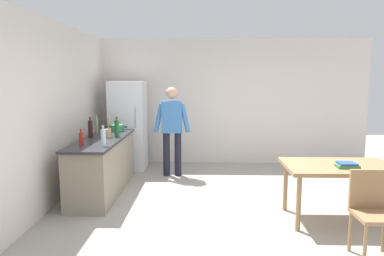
# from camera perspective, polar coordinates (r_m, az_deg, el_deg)

# --- Properties ---
(ground_plane) EXTENTS (14.00, 14.00, 0.00)m
(ground_plane) POSITION_cam_1_polar(r_m,az_deg,el_deg) (5.28, 5.81, -12.86)
(ground_plane) COLOR #9E998E
(wall_back) EXTENTS (6.40, 0.12, 2.70)m
(wall_back) POSITION_cam_1_polar(r_m,az_deg,el_deg) (7.95, 4.35, 4.15)
(wall_back) COLOR silver
(wall_back) RESTS_ON ground_plane
(wall_left) EXTENTS (0.12, 5.60, 2.70)m
(wall_left) POSITION_cam_1_polar(r_m,az_deg,el_deg) (5.60, -21.72, 2.03)
(wall_left) COLOR silver
(wall_left) RESTS_ON ground_plane
(kitchen_counter) EXTENTS (0.64, 2.20, 0.90)m
(kitchen_counter) POSITION_cam_1_polar(r_m,az_deg,el_deg) (6.11, -13.86, -5.73)
(kitchen_counter) COLOR gray
(kitchen_counter) RESTS_ON ground_plane
(refrigerator) EXTENTS (0.70, 0.67, 1.80)m
(refrigerator) POSITION_cam_1_polar(r_m,az_deg,el_deg) (7.54, -10.04, 0.41)
(refrigerator) COLOR white
(refrigerator) RESTS_ON ground_plane
(person) EXTENTS (0.70, 0.22, 1.70)m
(person) POSITION_cam_1_polar(r_m,az_deg,el_deg) (6.85, -3.18, 0.44)
(person) COLOR #1E1E2D
(person) RESTS_ON ground_plane
(dining_table) EXTENTS (1.40, 0.90, 0.75)m
(dining_table) POSITION_cam_1_polar(r_m,az_deg,el_deg) (5.10, 22.17, -6.25)
(dining_table) COLOR #9E754C
(dining_table) RESTS_ON ground_plane
(chair) EXTENTS (0.42, 0.42, 0.91)m
(chair) POSITION_cam_1_polar(r_m,az_deg,el_deg) (4.28, 26.68, -11.13)
(chair) COLOR #9E754C
(chair) RESTS_ON ground_plane
(cooking_pot) EXTENTS (0.40, 0.28, 0.12)m
(cooking_pot) POSITION_cam_1_polar(r_m,az_deg,el_deg) (6.77, -11.86, 0.03)
(cooking_pot) COLOR #2D845B
(cooking_pot) RESTS_ON kitchen_counter
(utensil_jar) EXTENTS (0.11, 0.11, 0.32)m
(utensil_jar) POSITION_cam_1_polar(r_m,az_deg,el_deg) (6.07, -13.13, -0.73)
(utensil_jar) COLOR tan
(utensil_jar) RESTS_ON kitchen_counter
(bottle_water_clear) EXTENTS (0.07, 0.07, 0.30)m
(bottle_water_clear) POSITION_cam_1_polar(r_m,az_deg,el_deg) (5.29, -13.82, -1.50)
(bottle_water_clear) COLOR silver
(bottle_water_clear) RESTS_ON kitchen_counter
(bottle_wine_green) EXTENTS (0.08, 0.08, 0.34)m
(bottle_wine_green) POSITION_cam_1_polar(r_m,az_deg,el_deg) (6.07, -11.79, -0.05)
(bottle_wine_green) COLOR #1E5123
(bottle_wine_green) RESTS_ON kitchen_counter
(bottle_sauce_red) EXTENTS (0.06, 0.06, 0.24)m
(bottle_sauce_red) POSITION_cam_1_polar(r_m,az_deg,el_deg) (5.49, -17.11, -1.59)
(bottle_sauce_red) COLOR #B22319
(bottle_sauce_red) RESTS_ON kitchen_counter
(bottle_vinegar_tall) EXTENTS (0.06, 0.06, 0.32)m
(bottle_vinegar_tall) POSITION_cam_1_polar(r_m,az_deg,el_deg) (6.65, -14.82, 0.45)
(bottle_vinegar_tall) COLOR gray
(bottle_vinegar_tall) RESTS_ON kitchen_counter
(bottle_wine_dark) EXTENTS (0.08, 0.08, 0.34)m
(bottle_wine_dark) POSITION_cam_1_polar(r_m,az_deg,el_deg) (6.12, -15.74, -0.12)
(bottle_wine_dark) COLOR black
(bottle_wine_dark) RESTS_ON kitchen_counter
(book_stack) EXTENTS (0.27, 0.21, 0.06)m
(book_stack) POSITION_cam_1_polar(r_m,az_deg,el_deg) (4.96, 23.29, -5.41)
(book_stack) COLOR #387A47
(book_stack) RESTS_ON dining_table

